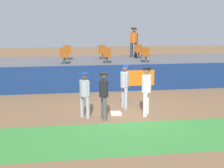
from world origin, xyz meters
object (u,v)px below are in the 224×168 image
first_base (116,113)px  spectator_capped (134,41)px  spectator_hooded (134,40)px  seat_front_right (146,54)px  seat_back_right (139,51)px  player_fielder_home (147,88)px  player_runner_visitor (85,92)px  seat_back_left (67,52)px  seat_front_left (64,55)px  seat_back_center (102,51)px  seat_front_center (107,55)px  player_coach_visitor (124,83)px  player_umpire (104,93)px

first_base → spectator_capped: bearing=73.1°
spectator_hooded → spectator_capped: size_ratio=1.06×
first_base → spectator_hooded: bearing=73.2°
seat_front_right → first_base: bearing=-115.0°
first_base → seat_back_right: bearing=70.6°
player_fielder_home → player_runner_visitor: size_ratio=1.09×
player_fielder_home → seat_back_left: bearing=-130.7°
seat_front_right → seat_back_right: same height
seat_front_left → seat_back_center: size_ratio=1.00×
player_runner_visitor → seat_front_center: bearing=121.6°
player_coach_visitor → spectator_capped: 7.70m
seat_front_left → seat_front_right: size_ratio=1.00×
seat_back_right → player_runner_visitor: bearing=-116.7°
seat_back_left → spectator_hooded: (4.12, 0.54, 0.60)m
player_fielder_home → spectator_hooded: bearing=-160.6°
seat_front_right → spectator_hooded: (-0.19, 2.34, 0.60)m
player_coach_visitor → seat_back_center: 6.43m
seat_front_left → seat_back_left: 1.81m
spectator_hooded → spectator_capped: spectator_hooded is taller
player_coach_visitor → player_umpire: size_ratio=1.04×
seat_back_left → seat_back_center: size_ratio=1.00×
player_fielder_home → player_runner_visitor: 2.35m
seat_front_left → spectator_hooded: size_ratio=0.46×
seat_front_left → spectator_capped: size_ratio=0.48×
seat_back_center → spectator_hooded: size_ratio=0.46×
player_runner_visitor → player_fielder_home: bearing=46.9°
player_umpire → seat_front_center: size_ratio=2.09×
seat_front_center → seat_back_left: 2.79m
player_runner_visitor → seat_front_right: bearing=103.6°
player_runner_visitor → spectator_capped: 9.26m
seat_front_center → spectator_hooded: (1.99, 2.34, 0.60)m
seat_front_center → seat_back_right: same height
seat_back_left → spectator_hooded: bearing=7.5°
seat_front_left → seat_back_left: size_ratio=1.00×
seat_front_center → seat_back_right: (2.19, 1.80, -0.00)m
player_runner_visitor → seat_back_left: (-0.57, 7.46, 0.74)m
player_fielder_home → spectator_hooded: size_ratio=1.01×
player_runner_visitor → seat_back_left: 7.51m
seat_back_right → spectator_hooded: size_ratio=0.46×
seat_back_center → seat_front_right: 2.85m
spectator_hooded → player_runner_visitor: bearing=45.7°
player_umpire → seat_front_left: bearing=-169.9°
seat_back_center → seat_front_left: bearing=-141.6°
player_runner_visitor → player_umpire: (0.68, -0.30, 0.03)m
first_base → player_coach_visitor: size_ratio=0.22×
player_coach_visitor → seat_front_right: 5.07m
seat_back_right → spectator_hooded: 0.83m
first_base → player_coach_visitor: (0.49, 0.82, 1.01)m
player_umpire → seat_back_center: bearing=170.4°
seat_back_left → seat_back_center: same height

